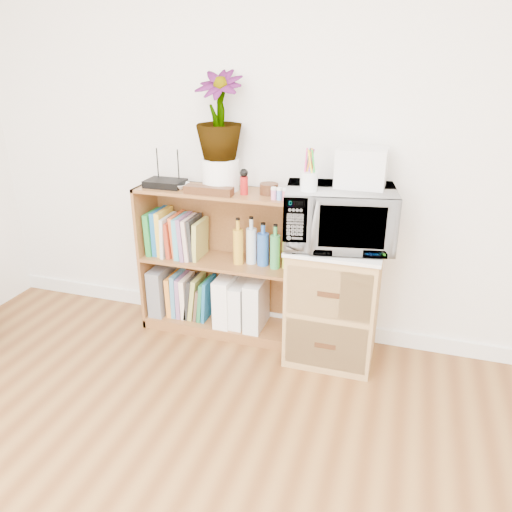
% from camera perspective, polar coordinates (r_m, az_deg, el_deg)
% --- Properties ---
extents(skirting_board, '(4.00, 0.02, 0.10)m').
position_cam_1_polar(skirting_board, '(3.38, 2.39, -7.26)').
color(skirting_board, white).
rests_on(skirting_board, ground).
extents(bookshelf, '(1.00, 0.30, 0.95)m').
position_cam_1_polar(bookshelf, '(3.17, -4.28, -0.81)').
color(bookshelf, brown).
rests_on(bookshelf, ground).
extents(wicker_unit, '(0.50, 0.45, 0.70)m').
position_cam_1_polar(wicker_unit, '(2.98, 8.84, -5.29)').
color(wicker_unit, '#9E7542').
rests_on(wicker_unit, ground).
extents(microwave, '(0.65, 0.49, 0.32)m').
position_cam_1_polar(microwave, '(2.76, 9.46, 4.42)').
color(microwave, silver).
rests_on(microwave, wicker_unit).
extents(pen_cup, '(0.09, 0.09, 0.10)m').
position_cam_1_polar(pen_cup, '(2.63, 6.06, 8.49)').
color(pen_cup, silver).
rests_on(pen_cup, microwave).
extents(small_appliance, '(0.26, 0.22, 0.21)m').
position_cam_1_polar(small_appliance, '(2.75, 11.96, 9.90)').
color(small_appliance, silver).
rests_on(small_appliance, microwave).
extents(router, '(0.23, 0.16, 0.04)m').
position_cam_1_polar(router, '(3.12, -10.33, 8.18)').
color(router, black).
rests_on(router, bookshelf).
extents(white_bowl, '(0.13, 0.13, 0.03)m').
position_cam_1_polar(white_bowl, '(3.08, -8.92, 7.95)').
color(white_bowl, white).
rests_on(white_bowl, bookshelf).
extents(plant_pot, '(0.22, 0.22, 0.19)m').
position_cam_1_polar(plant_pot, '(3.00, -4.07, 9.31)').
color(plant_pot, white).
rests_on(plant_pot, bookshelf).
extents(potted_plant, '(0.27, 0.27, 0.49)m').
position_cam_1_polar(potted_plant, '(2.94, -4.25, 15.72)').
color(potted_plant, '#2E7333').
rests_on(potted_plant, plant_pot).
extents(trinket_box, '(0.29, 0.07, 0.05)m').
position_cam_1_polar(trinket_box, '(2.92, -5.43, 7.48)').
color(trinket_box, '#351C0E').
rests_on(trinket_box, bookshelf).
extents(kokeshi_doll, '(0.05, 0.05, 0.10)m').
position_cam_1_polar(kokeshi_doll, '(2.90, -1.37, 8.05)').
color(kokeshi_doll, '#A41415').
rests_on(kokeshi_doll, bookshelf).
extents(wooden_bowl, '(0.11, 0.11, 0.06)m').
position_cam_1_polar(wooden_bowl, '(2.91, 1.48, 7.68)').
color(wooden_bowl, '#361A0E').
rests_on(wooden_bowl, bookshelf).
extents(paint_jars, '(0.10, 0.04, 0.05)m').
position_cam_1_polar(paint_jars, '(2.79, 2.68, 6.94)').
color(paint_jars, pink).
rests_on(paint_jars, bookshelf).
extents(file_box, '(0.10, 0.26, 0.32)m').
position_cam_1_polar(file_box, '(3.44, -10.68, -3.71)').
color(file_box, slate).
rests_on(file_box, bookshelf).
extents(magazine_holder_left, '(0.10, 0.26, 0.32)m').
position_cam_1_polar(magazine_holder_left, '(3.25, -3.40, -4.93)').
color(magazine_holder_left, white).
rests_on(magazine_holder_left, bookshelf).
extents(magazine_holder_mid, '(0.09, 0.23, 0.28)m').
position_cam_1_polar(magazine_holder_mid, '(3.23, -1.90, -5.47)').
color(magazine_holder_mid, white).
rests_on(magazine_holder_mid, bookshelf).
extents(magazine_holder_right, '(0.10, 0.26, 0.32)m').
position_cam_1_polar(magazine_holder_right, '(3.19, 0.05, -5.45)').
color(magazine_holder_right, silver).
rests_on(magazine_holder_right, bookshelf).
extents(cookbooks, '(0.36, 0.20, 0.29)m').
position_cam_1_polar(cookbooks, '(3.22, -9.13, 2.41)').
color(cookbooks, '#228032').
rests_on(cookbooks, bookshelf).
extents(liquor_bottles, '(0.45, 0.07, 0.29)m').
position_cam_1_polar(liquor_bottles, '(3.00, 1.63, 1.23)').
color(liquor_bottles, gold).
rests_on(liquor_bottles, bookshelf).
extents(lower_books, '(0.29, 0.19, 0.30)m').
position_cam_1_polar(lower_books, '(3.36, -7.54, -4.54)').
color(lower_books, orange).
rests_on(lower_books, bookshelf).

